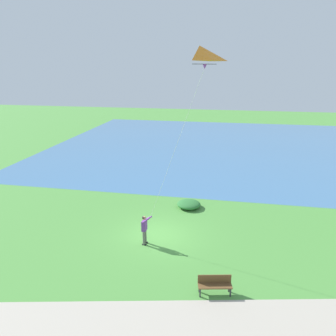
% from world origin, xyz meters
% --- Properties ---
extents(ground_plane, '(120.00, 120.00, 0.00)m').
position_xyz_m(ground_plane, '(0.00, 0.00, 0.00)').
color(ground_plane, '#4C8E3D').
extents(lake_water, '(36.00, 44.00, 0.01)m').
position_xyz_m(lake_water, '(-24.05, 4.00, 0.00)').
color(lake_water, teal).
rests_on(lake_water, ground).
extents(walkway_path, '(8.74, 31.84, 0.02)m').
position_xyz_m(walkway_path, '(6.65, 2.00, 0.01)').
color(walkway_path, '#ADA393').
rests_on(walkway_path, ground).
extents(person_kite_flyer, '(0.52, 0.62, 1.83)m').
position_xyz_m(person_kite_flyer, '(1.10, -0.49, 1.05)').
color(person_kite_flyer, '#232328').
rests_on(person_kite_flyer, ground).
extents(flying_kite, '(1.85, 3.30, 8.77)m').
position_xyz_m(flying_kite, '(1.27, 2.35, 10.06)').
color(flying_kite, orange).
extents(park_bench_near_walkway, '(0.73, 1.56, 0.88)m').
position_xyz_m(park_bench_near_walkway, '(4.61, 3.63, 0.51)').
color(park_bench_near_walkway, brown).
rests_on(park_bench_near_walkway, ground).
extents(lakeside_shrub, '(1.63, 1.69, 0.51)m').
position_xyz_m(lakeside_shrub, '(-4.31, 1.35, 0.26)').
color(lakeside_shrub, '#2D7033').
rests_on(lakeside_shrub, ground).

